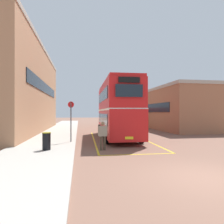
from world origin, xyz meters
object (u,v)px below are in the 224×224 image
at_px(double_decker_bus, 117,109).
at_px(litter_bin, 46,141).
at_px(bus_stop_sign, 71,118).
at_px(single_deck_bus, 118,116).
at_px(pedestrian_boarding, 103,134).

bearing_deg(double_decker_bus, litter_bin, -132.37).
relative_size(double_decker_bus, bus_stop_sign, 3.44).
xyz_separation_m(double_decker_bus, bus_stop_sign, (-3.82, -2.51, -0.66)).
xyz_separation_m(double_decker_bus, single_deck_bus, (3.38, 16.73, -0.87)).
distance_m(double_decker_bus, pedestrian_boarding, 5.84).
height_order(single_deck_bus, bus_stop_sign, single_deck_bus).
relative_size(double_decker_bus, single_deck_bus, 1.17).
relative_size(single_deck_bus, bus_stop_sign, 2.93).
relative_size(single_deck_bus, pedestrian_boarding, 4.98).
xyz_separation_m(single_deck_bus, bus_stop_sign, (-7.19, -19.24, 0.22)).
bearing_deg(single_deck_bus, double_decker_bus, -101.41).
height_order(double_decker_bus, pedestrian_boarding, double_decker_bus).
xyz_separation_m(single_deck_bus, litter_bin, (-8.41, -22.25, -1.01)).
height_order(litter_bin, bus_stop_sign, bus_stop_sign).
bearing_deg(pedestrian_boarding, litter_bin, -176.53).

